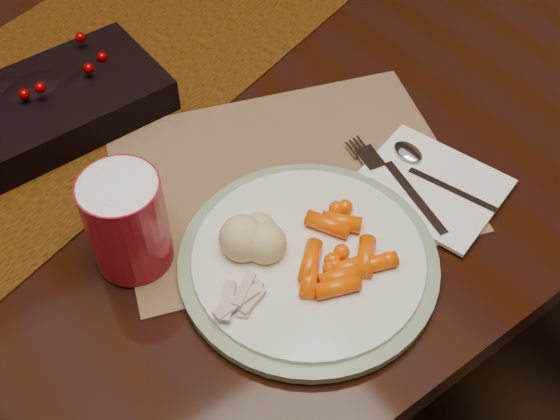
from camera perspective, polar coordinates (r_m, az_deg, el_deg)
floor at (r=1.56m, az=-5.56°, el=-12.71°), size 5.00×5.00×0.00m
dining_table at (r=1.24m, az=-6.85°, el=-4.81°), size 1.80×1.00×0.75m
table_runner at (r=1.09m, az=-10.88°, el=13.57°), size 1.89×0.92×0.00m
centerpiece at (r=0.95m, az=-18.94°, el=7.95°), size 0.31×0.16×0.06m
placemat_main at (r=0.86m, az=0.51°, el=2.66°), size 0.48×0.42×0.00m
dinner_plate at (r=0.77m, az=2.32°, el=-4.10°), size 0.32×0.32×0.02m
baby_carrots at (r=0.75m, az=4.42°, el=-3.69°), size 0.13×0.12×0.02m
mashed_potatoes at (r=0.75m, az=-1.87°, el=-2.07°), size 0.10×0.09×0.05m
turkey_shreds at (r=0.72m, az=-3.13°, el=-7.92°), size 0.08×0.07×0.02m
napkin at (r=0.86m, az=12.10°, el=1.93°), size 0.18×0.19×0.01m
fork at (r=0.85m, az=9.98°, el=1.87°), size 0.05×0.16×0.00m
spoon at (r=0.87m, az=12.68°, el=2.57°), size 0.07×0.14×0.00m
red_cup at (r=0.75m, az=-12.34°, el=-0.99°), size 0.10×0.10×0.12m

